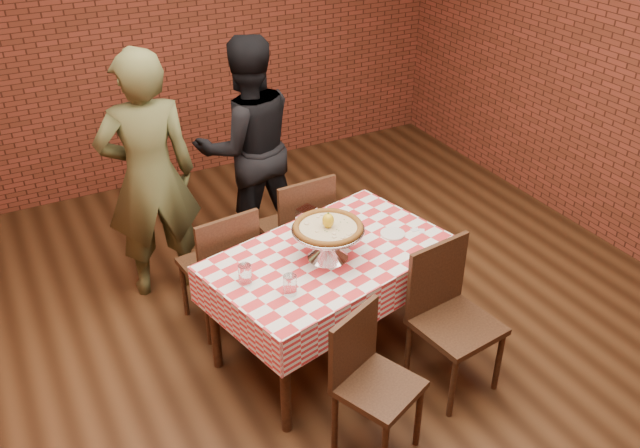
{
  "coord_description": "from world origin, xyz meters",
  "views": [
    {
      "loc": [
        -1.55,
        -2.86,
        3.01
      ],
      "look_at": [
        0.07,
        0.17,
        0.93
      ],
      "focal_mm": 37.91,
      "sensor_mm": 36.0,
      "label": 1
    }
  ],
  "objects_px": {
    "pizza": "(328,228)",
    "chair_far_left": "(218,265)",
    "water_glass_right": "(245,274)",
    "chair_near_right": "(457,325)",
    "water_glass_left": "(290,285)",
    "condiment_caddy": "(306,219)",
    "diner_olive": "(149,177)",
    "pizza_stand": "(328,243)",
    "chair_near_left": "(379,390)",
    "table": "(329,303)",
    "chair_far_right": "(294,227)",
    "diner_black": "(248,146)"
  },
  "relations": [
    {
      "from": "condiment_caddy",
      "to": "diner_black",
      "type": "relative_size",
      "value": 0.09
    },
    {
      "from": "diner_olive",
      "to": "diner_black",
      "type": "bearing_deg",
      "value": -158.08
    },
    {
      "from": "chair_far_right",
      "to": "water_glass_right",
      "type": "bearing_deg",
      "value": 47.54
    },
    {
      "from": "water_glass_left",
      "to": "diner_olive",
      "type": "height_order",
      "value": "diner_olive"
    },
    {
      "from": "table",
      "to": "diner_olive",
      "type": "height_order",
      "value": "diner_olive"
    },
    {
      "from": "table",
      "to": "water_glass_right",
      "type": "distance_m",
      "value": 0.72
    },
    {
      "from": "pizza_stand",
      "to": "pizza",
      "type": "distance_m",
      "value": 0.1
    },
    {
      "from": "water_glass_left",
      "to": "water_glass_right",
      "type": "relative_size",
      "value": 1.0
    },
    {
      "from": "chair_near_left",
      "to": "diner_olive",
      "type": "xyz_separation_m",
      "value": [
        -0.58,
        2.03,
        0.47
      ]
    },
    {
      "from": "table",
      "to": "chair_near_right",
      "type": "xyz_separation_m",
      "value": [
        0.51,
        -0.63,
        0.09
      ]
    },
    {
      "from": "table",
      "to": "diner_black",
      "type": "xyz_separation_m",
      "value": [
        0.08,
        1.46,
        0.48
      ]
    },
    {
      "from": "water_glass_right",
      "to": "chair_near_right",
      "type": "height_order",
      "value": "chair_near_right"
    },
    {
      "from": "condiment_caddy",
      "to": "diner_olive",
      "type": "distance_m",
      "value": 1.16
    },
    {
      "from": "table",
      "to": "diner_black",
      "type": "relative_size",
      "value": 0.84
    },
    {
      "from": "condiment_caddy",
      "to": "pizza",
      "type": "bearing_deg",
      "value": -113.75
    },
    {
      "from": "pizza",
      "to": "chair_far_left",
      "type": "relative_size",
      "value": 0.45
    },
    {
      "from": "water_glass_right",
      "to": "chair_near_right",
      "type": "xyz_separation_m",
      "value": [
        1.08,
        -0.58,
        -0.36
      ]
    },
    {
      "from": "chair_near_right",
      "to": "diner_olive",
      "type": "xyz_separation_m",
      "value": [
        -1.26,
        1.82,
        0.44
      ]
    },
    {
      "from": "pizza_stand",
      "to": "condiment_caddy",
      "type": "distance_m",
      "value": 0.34
    },
    {
      "from": "pizza",
      "to": "chair_far_right",
      "type": "xyz_separation_m",
      "value": [
        0.18,
        0.84,
        -0.5
      ]
    },
    {
      "from": "diner_olive",
      "to": "pizza_stand",
      "type": "bearing_deg",
      "value": 124.89
    },
    {
      "from": "chair_far_left",
      "to": "chair_near_right",
      "type": "bearing_deg",
      "value": 123.22
    },
    {
      "from": "water_glass_right",
      "to": "chair_near_left",
      "type": "distance_m",
      "value": 0.97
    },
    {
      "from": "diner_olive",
      "to": "chair_far_left",
      "type": "bearing_deg",
      "value": 117.22
    },
    {
      "from": "condiment_caddy",
      "to": "chair_far_right",
      "type": "xyz_separation_m",
      "value": [
        0.15,
        0.5,
        -0.37
      ]
    },
    {
      "from": "chair_near_right",
      "to": "diner_black",
      "type": "xyz_separation_m",
      "value": [
        -0.43,
        2.08,
        0.39
      ]
    },
    {
      "from": "water_glass_left",
      "to": "condiment_caddy",
      "type": "height_order",
      "value": "condiment_caddy"
    },
    {
      "from": "table",
      "to": "chair_far_right",
      "type": "distance_m",
      "value": 0.82
    },
    {
      "from": "chair_far_left",
      "to": "diner_olive",
      "type": "relative_size",
      "value": 0.5
    },
    {
      "from": "table",
      "to": "chair_far_right",
      "type": "relative_size",
      "value": 1.56
    },
    {
      "from": "condiment_caddy",
      "to": "diner_olive",
      "type": "relative_size",
      "value": 0.08
    },
    {
      "from": "condiment_caddy",
      "to": "chair_near_right",
      "type": "xyz_separation_m",
      "value": [
        0.51,
        -0.93,
        -0.37
      ]
    },
    {
      "from": "chair_far_left",
      "to": "chair_far_right",
      "type": "distance_m",
      "value": 0.68
    },
    {
      "from": "pizza_stand",
      "to": "water_glass_right",
      "type": "relative_size",
      "value": 3.72
    },
    {
      "from": "table",
      "to": "chair_far_left",
      "type": "height_order",
      "value": "chair_far_left"
    },
    {
      "from": "water_glass_left",
      "to": "chair_far_left",
      "type": "bearing_deg",
      "value": 97.81
    },
    {
      "from": "pizza",
      "to": "condiment_caddy",
      "type": "xyz_separation_m",
      "value": [
        0.03,
        0.34,
        -0.12
      ]
    },
    {
      "from": "water_glass_left",
      "to": "table",
      "type": "bearing_deg",
      "value": 33.08
    },
    {
      "from": "table",
      "to": "water_glass_left",
      "type": "bearing_deg",
      "value": -146.92
    },
    {
      "from": "table",
      "to": "water_glass_right",
      "type": "height_order",
      "value": "water_glass_right"
    },
    {
      "from": "chair_near_left",
      "to": "chair_far_left",
      "type": "height_order",
      "value": "chair_far_left"
    },
    {
      "from": "water_glass_left",
      "to": "chair_near_left",
      "type": "xyz_separation_m",
      "value": [
        0.22,
        -0.58,
        -0.39
      ]
    },
    {
      "from": "pizza",
      "to": "chair_near_right",
      "type": "distance_m",
      "value": 0.95
    },
    {
      "from": "table",
      "to": "condiment_caddy",
      "type": "bearing_deg",
      "value": 89.84
    },
    {
      "from": "water_glass_left",
      "to": "water_glass_right",
      "type": "bearing_deg",
      "value": 130.6
    },
    {
      "from": "water_glass_right",
      "to": "chair_far_right",
      "type": "xyz_separation_m",
      "value": [
        0.71,
        0.85,
        -0.36
      ]
    },
    {
      "from": "chair_far_left",
      "to": "chair_near_left",
      "type": "bearing_deg",
      "value": 97.36
    },
    {
      "from": "pizza",
      "to": "chair_near_left",
      "type": "distance_m",
      "value": 0.97
    },
    {
      "from": "water_glass_left",
      "to": "chair_far_right",
      "type": "xyz_separation_m",
      "value": [
        0.54,
        1.06,
        -0.36
      ]
    },
    {
      "from": "pizza",
      "to": "chair_near_right",
      "type": "height_order",
      "value": "pizza"
    }
  ]
}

